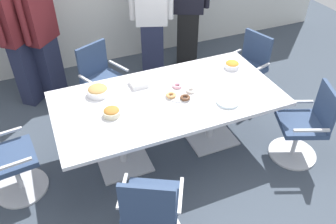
{
  "coord_description": "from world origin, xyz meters",
  "views": [
    {
      "loc": [
        -1.14,
        -2.73,
        2.87
      ],
      "look_at": [
        0.0,
        0.0,
        0.55
      ],
      "focal_mm": 36.76,
      "sensor_mm": 36.0,
      "label": 1
    }
  ],
  "objects_px": {
    "conference_table": "(168,107)",
    "donut_platter": "(181,93)",
    "person_standing_2": "(152,18)",
    "napkin_pile": "(139,83)",
    "snack_bowl_pretzels": "(112,112)",
    "snack_bowl_cookies": "(98,91)",
    "office_chair_1": "(6,163)",
    "person_standing_3": "(189,6)",
    "plate_stack": "(228,102)",
    "office_chair_2": "(151,211)",
    "person_standing_0": "(17,34)",
    "office_chair_4": "(246,71)",
    "office_chair_0": "(103,83)",
    "person_standing_1": "(42,35)",
    "office_chair_3": "(305,128)",
    "snack_bowl_chips_orange": "(232,65)"
  },
  "relations": [
    {
      "from": "conference_table",
      "to": "donut_platter",
      "type": "distance_m",
      "value": 0.2
    },
    {
      "from": "person_standing_2",
      "to": "napkin_pile",
      "type": "bearing_deg",
      "value": 82.91
    },
    {
      "from": "snack_bowl_pretzels",
      "to": "snack_bowl_cookies",
      "type": "bearing_deg",
      "value": 95.66
    },
    {
      "from": "office_chair_1",
      "to": "napkin_pile",
      "type": "height_order",
      "value": "office_chair_1"
    },
    {
      "from": "person_standing_3",
      "to": "plate_stack",
      "type": "height_order",
      "value": "person_standing_3"
    },
    {
      "from": "office_chair_2",
      "to": "donut_platter",
      "type": "distance_m",
      "value": 1.32
    },
    {
      "from": "person_standing_0",
      "to": "person_standing_3",
      "type": "height_order",
      "value": "person_standing_0"
    },
    {
      "from": "office_chair_4",
      "to": "office_chair_1",
      "type": "bearing_deg",
      "value": 83.58
    },
    {
      "from": "office_chair_2",
      "to": "plate_stack",
      "type": "height_order",
      "value": "office_chair_2"
    },
    {
      "from": "office_chair_0",
      "to": "person_standing_1",
      "type": "height_order",
      "value": "person_standing_1"
    },
    {
      "from": "office_chair_1",
      "to": "office_chair_2",
      "type": "xyz_separation_m",
      "value": [
        1.12,
        -1.06,
        0.0
      ]
    },
    {
      "from": "office_chair_1",
      "to": "office_chair_2",
      "type": "height_order",
      "value": "same"
    },
    {
      "from": "plate_stack",
      "to": "napkin_pile",
      "type": "xyz_separation_m",
      "value": [
        -0.74,
        0.67,
        0.02
      ]
    },
    {
      "from": "donut_platter",
      "to": "plate_stack",
      "type": "bearing_deg",
      "value": -40.71
    },
    {
      "from": "person_standing_0",
      "to": "person_standing_3",
      "type": "xyz_separation_m",
      "value": [
        2.38,
        0.05,
        -0.01
      ]
    },
    {
      "from": "person_standing_0",
      "to": "office_chair_1",
      "type": "bearing_deg",
      "value": 27.36
    },
    {
      "from": "office_chair_3",
      "to": "plate_stack",
      "type": "xyz_separation_m",
      "value": [
        -0.82,
        0.33,
        0.36
      ]
    },
    {
      "from": "plate_stack",
      "to": "person_standing_0",
      "type": "bearing_deg",
      "value": 133.52
    },
    {
      "from": "person_standing_0",
      "to": "napkin_pile",
      "type": "xyz_separation_m",
      "value": [
        1.14,
        -1.31,
        -0.22
      ]
    },
    {
      "from": "office_chair_3",
      "to": "person_standing_0",
      "type": "xyz_separation_m",
      "value": [
        -2.7,
        2.31,
        0.59
      ]
    },
    {
      "from": "office_chair_0",
      "to": "person_standing_1",
      "type": "relative_size",
      "value": 0.52
    },
    {
      "from": "office_chair_0",
      "to": "person_standing_3",
      "type": "relative_size",
      "value": 0.49
    },
    {
      "from": "conference_table",
      "to": "person_standing_1",
      "type": "xyz_separation_m",
      "value": [
        -1.06,
        1.71,
        0.28
      ]
    },
    {
      "from": "office_chair_3",
      "to": "person_standing_0",
      "type": "relative_size",
      "value": 0.48
    },
    {
      "from": "office_chair_1",
      "to": "person_standing_1",
      "type": "xyz_separation_m",
      "value": [
        0.64,
        1.68,
        0.5
      ]
    },
    {
      "from": "person_standing_0",
      "to": "snack_bowl_pretzels",
      "type": "relative_size",
      "value": 10.89
    },
    {
      "from": "office_chair_3",
      "to": "person_standing_1",
      "type": "bearing_deg",
      "value": 67.34
    },
    {
      "from": "napkin_pile",
      "to": "snack_bowl_chips_orange",
      "type": "bearing_deg",
      "value": -3.7
    },
    {
      "from": "office_chair_3",
      "to": "snack_bowl_pretzels",
      "type": "distance_m",
      "value": 2.1
    },
    {
      "from": "office_chair_1",
      "to": "person_standing_3",
      "type": "bearing_deg",
      "value": 115.2
    },
    {
      "from": "snack_bowl_chips_orange",
      "to": "napkin_pile",
      "type": "bearing_deg",
      "value": 176.3
    },
    {
      "from": "office_chair_0",
      "to": "person_standing_1",
      "type": "bearing_deg",
      "value": -73.28
    },
    {
      "from": "office_chair_0",
      "to": "donut_platter",
      "type": "distance_m",
      "value": 1.28
    },
    {
      "from": "office_chair_3",
      "to": "snack_bowl_pretzels",
      "type": "height_order",
      "value": "office_chair_3"
    },
    {
      "from": "snack_bowl_pretzels",
      "to": "donut_platter",
      "type": "xyz_separation_m",
      "value": [
        0.77,
        0.07,
        -0.02
      ]
    },
    {
      "from": "office_chair_2",
      "to": "donut_platter",
      "type": "bearing_deg",
      "value": 82.95
    },
    {
      "from": "conference_table",
      "to": "snack_bowl_chips_orange",
      "type": "bearing_deg",
      "value": 15.61
    },
    {
      "from": "snack_bowl_pretzels",
      "to": "plate_stack",
      "type": "height_order",
      "value": "snack_bowl_pretzels"
    },
    {
      "from": "office_chair_4",
      "to": "napkin_pile",
      "type": "bearing_deg",
      "value": 82.49
    },
    {
      "from": "office_chair_2",
      "to": "person_standing_0",
      "type": "distance_m",
      "value": 2.85
    },
    {
      "from": "office_chair_1",
      "to": "person_standing_0",
      "type": "bearing_deg",
      "value": 161.54
    },
    {
      "from": "person_standing_1",
      "to": "donut_platter",
      "type": "bearing_deg",
      "value": 78.15
    },
    {
      "from": "snack_bowl_chips_orange",
      "to": "napkin_pile",
      "type": "distance_m",
      "value": 1.15
    },
    {
      "from": "snack_bowl_chips_orange",
      "to": "snack_bowl_cookies",
      "type": "height_order",
      "value": "snack_bowl_cookies"
    },
    {
      "from": "office_chair_4",
      "to": "donut_platter",
      "type": "bearing_deg",
      "value": 98.53
    },
    {
      "from": "person_standing_0",
      "to": "person_standing_1",
      "type": "bearing_deg",
      "value": 141.12
    },
    {
      "from": "napkin_pile",
      "to": "office_chair_4",
      "type": "bearing_deg",
      "value": 9.36
    },
    {
      "from": "napkin_pile",
      "to": "donut_platter",
      "type": "bearing_deg",
      "value": -43.14
    },
    {
      "from": "office_chair_1",
      "to": "napkin_pile",
      "type": "bearing_deg",
      "value": 95.43
    },
    {
      "from": "office_chair_1",
      "to": "snack_bowl_pretzels",
      "type": "relative_size",
      "value": 5.25
    }
  ]
}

